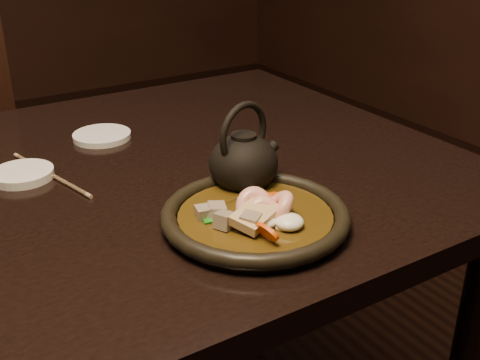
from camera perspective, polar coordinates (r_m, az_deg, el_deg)
plate at (r=0.85m, az=1.45°, el=-3.52°), size 0.27×0.27×0.03m
stirfry at (r=0.84m, az=1.64°, el=-3.35°), size 0.15×0.15×0.06m
soy_dish at (r=1.05m, az=-19.91°, el=0.53°), size 0.10×0.10×0.01m
saucer_right at (r=1.19m, az=-12.96°, el=4.11°), size 0.11×0.11×0.01m
chopsticks at (r=1.05m, az=-17.54°, el=0.53°), size 0.06×0.24×0.01m
teapot at (r=0.92m, az=0.36°, el=1.90°), size 0.13×0.11×0.14m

